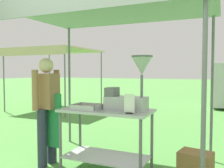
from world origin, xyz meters
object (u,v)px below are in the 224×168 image
(donut_fryer, at_px, (131,89))
(menu_sign, at_px, (129,105))
(donut_cart, at_px, (106,127))
(neighbour_tent, at_px, (55,52))
(stall_canopy, at_px, (109,13))
(supply_crate, at_px, (196,165))
(vendor, at_px, (47,105))
(donut_tray, at_px, (87,108))

(donut_fryer, distance_m, menu_sign, 0.33)
(donut_cart, height_order, neighbour_tent, neighbour_tent)
(neighbour_tent, bearing_deg, donut_fryer, -43.89)
(stall_canopy, xyz_separation_m, donut_fryer, (0.33, -0.03, -1.04))
(donut_fryer, height_order, menu_sign, donut_fryer)
(donut_fryer, distance_m, supply_crate, 1.32)
(menu_sign, height_order, vendor, vendor)
(supply_crate, bearing_deg, donut_cart, -165.30)
(supply_crate, bearing_deg, donut_tray, -163.45)
(donut_tray, relative_size, vendor, 0.24)
(donut_cart, xyz_separation_m, donut_fryer, (0.33, 0.07, 0.54))
(stall_canopy, xyz_separation_m, vendor, (-0.93, -0.21, -1.31))
(stall_canopy, relative_size, donut_tray, 7.31)
(stall_canopy, bearing_deg, donut_tray, -138.81)
(menu_sign, height_order, supply_crate, menu_sign)
(donut_tray, xyz_separation_m, supply_crate, (1.40, 0.42, -0.73))
(donut_fryer, bearing_deg, vendor, -171.97)
(donut_tray, bearing_deg, menu_sign, -7.37)
(stall_canopy, distance_m, donut_fryer, 1.09)
(menu_sign, xyz_separation_m, supply_crate, (0.75, 0.50, -0.82))
(donut_fryer, relative_size, menu_sign, 2.99)
(donut_fryer, xyz_separation_m, neighbour_tent, (-4.52, 4.34, 0.94))
(donut_cart, bearing_deg, donut_fryer, 12.16)
(donut_tray, xyz_separation_m, menu_sign, (0.65, -0.08, 0.08))
(stall_canopy, height_order, vendor, stall_canopy)
(donut_cart, relative_size, menu_sign, 5.15)
(donut_cart, xyz_separation_m, neighbour_tent, (-4.18, 4.41, 1.48))
(neighbour_tent, bearing_deg, menu_sign, -45.11)
(donut_cart, xyz_separation_m, donut_tray, (-0.24, -0.11, 0.28))
(donut_cart, relative_size, vendor, 0.78)
(menu_sign, distance_m, supply_crate, 1.22)
(donut_tray, relative_size, supply_crate, 0.84)
(donut_tray, distance_m, menu_sign, 0.66)
(donut_cart, bearing_deg, stall_canopy, 90.00)
(stall_canopy, height_order, donut_tray, stall_canopy)
(donut_tray, bearing_deg, stall_canopy, 41.19)
(donut_tray, xyz_separation_m, vendor, (-0.69, 0.01, -0.01))
(donut_fryer, distance_m, vendor, 1.30)
(donut_cart, relative_size, donut_fryer, 1.72)
(vendor, bearing_deg, donut_cart, 6.53)
(donut_cart, xyz_separation_m, supply_crate, (1.16, 0.30, -0.46))
(vendor, bearing_deg, menu_sign, -3.84)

